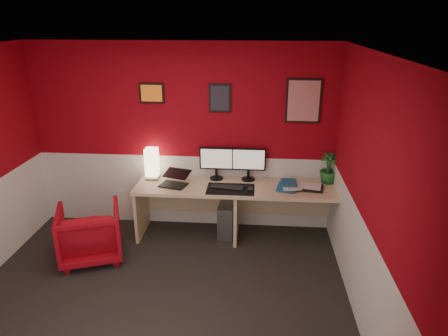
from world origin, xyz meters
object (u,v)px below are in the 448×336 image
(zen_tray, at_px, (309,187))
(laptop, at_px, (173,178))
(desk, at_px, (236,212))
(armchair, at_px, (90,233))
(potted_plant, at_px, (329,168))
(monitor_left, at_px, (216,158))
(pc_tower, at_px, (227,218))
(monitor_right, at_px, (249,159))
(shoji_lamp, at_px, (152,164))

(zen_tray, bearing_deg, laptop, -178.37)
(desk, bearing_deg, zen_tray, 0.11)
(laptop, xyz_separation_m, armchair, (-0.92, -0.59, -0.51))
(potted_plant, relative_size, armchair, 0.55)
(zen_tray, xyz_separation_m, potted_plant, (0.27, 0.22, 0.19))
(desk, relative_size, armchair, 3.57)
(monitor_left, xyz_separation_m, armchair, (-1.45, -0.87, -0.69))
(zen_tray, xyz_separation_m, armchair, (-2.64, -0.64, -0.41))
(laptop, relative_size, potted_plant, 0.82)
(pc_tower, bearing_deg, laptop, -166.15)
(monitor_left, xyz_separation_m, monitor_right, (0.42, -0.00, 0.00))
(monitor_right, xyz_separation_m, armchair, (-1.87, -0.87, -0.69))
(monitor_right, relative_size, potted_plant, 1.44)
(desk, xyz_separation_m, zen_tray, (0.91, 0.00, 0.38))
(desk, xyz_separation_m, shoji_lamp, (-1.14, 0.18, 0.56))
(monitor_left, bearing_deg, potted_plant, -0.65)
(armchair, bearing_deg, laptop, -167.25)
(pc_tower, bearing_deg, zen_tray, -0.87)
(shoji_lamp, bearing_deg, monitor_right, 2.30)
(pc_tower, relative_size, armchair, 0.62)
(monitor_right, xyz_separation_m, zen_tray, (0.77, -0.23, -0.28))
(laptop, xyz_separation_m, monitor_right, (0.95, 0.28, 0.18))
(shoji_lamp, bearing_deg, desk, -9.07)
(potted_plant, bearing_deg, desk, -169.55)
(desk, height_order, laptop, laptop)
(laptop, distance_m, monitor_left, 0.63)
(zen_tray, bearing_deg, shoji_lamp, 174.99)
(monitor_left, height_order, armchair, monitor_left)
(desk, xyz_separation_m, potted_plant, (1.18, 0.22, 0.57))
(pc_tower, height_order, armchair, armchair)
(armchair, bearing_deg, zen_tray, 173.69)
(pc_tower, xyz_separation_m, armchair, (-1.60, -0.71, 0.11))
(monitor_left, distance_m, pc_tower, 0.82)
(zen_tray, relative_size, armchair, 0.48)
(shoji_lamp, relative_size, potted_plant, 0.99)
(zen_tray, distance_m, potted_plant, 0.39)
(laptop, height_order, potted_plant, potted_plant)
(monitor_left, distance_m, potted_plant, 1.46)
(monitor_left, relative_size, potted_plant, 1.44)
(desk, distance_m, monitor_right, 0.71)
(zen_tray, distance_m, pc_tower, 1.17)
(potted_plant, bearing_deg, armchair, -163.66)
(shoji_lamp, height_order, pc_tower, shoji_lamp)
(shoji_lamp, relative_size, pc_tower, 0.89)
(desk, relative_size, monitor_left, 4.48)
(desk, height_order, monitor_left, monitor_left)
(desk, relative_size, monitor_right, 4.48)
(zen_tray, height_order, pc_tower, zen_tray)
(monitor_left, xyz_separation_m, potted_plant, (1.46, -0.02, -0.09))
(monitor_right, relative_size, pc_tower, 1.29)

